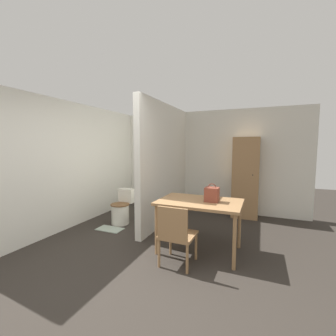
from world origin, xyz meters
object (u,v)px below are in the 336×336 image
object	(u,v)px
dining_table	(199,206)
toilet	(122,209)
wooden_chair	(176,233)
handbag	(212,194)
wooden_cabinet	(246,178)

from	to	relation	value
dining_table	toilet	world-z (taller)	dining_table
wooden_chair	handbag	xyz separation A→B (m)	(0.35, 0.58, 0.45)
wooden_chair	toilet	xyz separation A→B (m)	(-1.67, 1.17, -0.17)
toilet	handbag	bearing A→B (deg)	-16.32
wooden_chair	toilet	distance (m)	2.05
handbag	wooden_cabinet	xyz separation A→B (m)	(0.35, 2.03, 0.01)
wooden_cabinet	toilet	bearing A→B (deg)	-148.81
dining_table	wooden_chair	size ratio (longest dim) A/B	1.48
wooden_chair	toilet	bearing A→B (deg)	145.73
handbag	wooden_cabinet	distance (m)	2.06
dining_table	handbag	bearing A→B (deg)	7.71
handbag	wooden_cabinet	bearing A→B (deg)	80.26
wooden_chair	wooden_cabinet	distance (m)	2.74
dining_table	wooden_cabinet	distance (m)	2.13
dining_table	handbag	world-z (taller)	handbag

